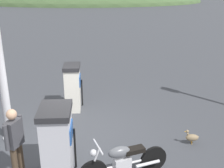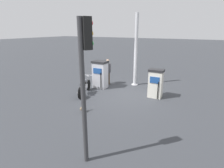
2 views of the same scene
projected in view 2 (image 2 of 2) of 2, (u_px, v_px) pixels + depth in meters
name	position (u px, v px, depth m)	size (l,w,h in m)	color
ground_plane	(122.00, 94.00, 9.86)	(120.00, 120.00, 0.00)	#383A3F
fuel_pump_near	(100.00, 74.00, 10.75)	(0.69, 0.89, 1.63)	silver
fuel_pump_far	(156.00, 83.00, 9.21)	(0.56, 0.76, 1.50)	silver
motorcycle_near_pump	(85.00, 86.00, 9.78)	(1.92, 0.82, 0.95)	black
attendant_person	(108.00, 70.00, 11.45)	(0.32, 0.56, 1.61)	#473828
wandering_duck	(83.00, 108.00, 7.70)	(0.40, 0.17, 0.41)	#847051
roadside_traffic_light	(85.00, 69.00, 4.21)	(0.39, 0.31, 3.70)	#38383A
canopy_support_pole	(136.00, 52.00, 10.90)	(0.40, 0.40, 4.34)	silver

